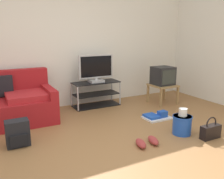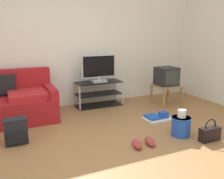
{
  "view_description": "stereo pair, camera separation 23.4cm",
  "coord_description": "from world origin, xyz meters",
  "px_view_note": "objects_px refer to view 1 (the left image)",
  "views": [
    {
      "loc": [
        -1.48,
        -2.5,
        1.54
      ],
      "look_at": [
        0.44,
        1.13,
        0.57
      ],
      "focal_mm": 39.33,
      "sensor_mm": 36.0,
      "label": 1
    },
    {
      "loc": [
        -1.27,
        -2.6,
        1.54
      ],
      "look_at": [
        0.44,
        1.13,
        0.57
      ],
      "focal_mm": 39.33,
      "sensor_mm": 36.0,
      "label": 2
    }
  ],
  "objects_px": {
    "handbag": "(211,131)",
    "sneakers_pair": "(147,142)",
    "cleaning_bucket": "(182,123)",
    "floor_tray": "(157,116)",
    "flat_tv": "(96,69)",
    "backpack": "(18,133)",
    "crt_tv": "(163,76)",
    "side_table": "(163,87)",
    "tv_stand": "(96,94)"
  },
  "relations": [
    {
      "from": "handbag",
      "to": "sneakers_pair",
      "type": "xyz_separation_m",
      "value": [
        -0.95,
        0.26,
        -0.07
      ]
    },
    {
      "from": "cleaning_bucket",
      "to": "floor_tray",
      "type": "bearing_deg",
      "value": 82.68
    },
    {
      "from": "flat_tv",
      "to": "backpack",
      "type": "distance_m",
      "value": 2.19
    },
    {
      "from": "backpack",
      "to": "crt_tv",
      "type": "bearing_deg",
      "value": 13.04
    },
    {
      "from": "side_table",
      "to": "floor_tray",
      "type": "bearing_deg",
      "value": -134.45
    },
    {
      "from": "side_table",
      "to": "backpack",
      "type": "height_order",
      "value": "side_table"
    },
    {
      "from": "flat_tv",
      "to": "handbag",
      "type": "height_order",
      "value": "flat_tv"
    },
    {
      "from": "flat_tv",
      "to": "side_table",
      "type": "relative_size",
      "value": 1.44
    },
    {
      "from": "side_table",
      "to": "handbag",
      "type": "relative_size",
      "value": 1.54
    },
    {
      "from": "backpack",
      "to": "handbag",
      "type": "bearing_deg",
      "value": -23.27
    },
    {
      "from": "tv_stand",
      "to": "floor_tray",
      "type": "height_order",
      "value": "tv_stand"
    },
    {
      "from": "tv_stand",
      "to": "cleaning_bucket",
      "type": "relative_size",
      "value": 2.38
    },
    {
      "from": "flat_tv",
      "to": "sneakers_pair",
      "type": "xyz_separation_m",
      "value": [
        -0.14,
        -2.01,
        -0.76
      ]
    },
    {
      "from": "sneakers_pair",
      "to": "floor_tray",
      "type": "relative_size",
      "value": 0.83
    },
    {
      "from": "crt_tv",
      "to": "handbag",
      "type": "height_order",
      "value": "crt_tv"
    },
    {
      "from": "crt_tv",
      "to": "backpack",
      "type": "relative_size",
      "value": 1.15
    },
    {
      "from": "handbag",
      "to": "floor_tray",
      "type": "distance_m",
      "value": 1.07
    },
    {
      "from": "tv_stand",
      "to": "side_table",
      "type": "bearing_deg",
      "value": -19.89
    },
    {
      "from": "floor_tray",
      "to": "tv_stand",
      "type": "bearing_deg",
      "value": 117.42
    },
    {
      "from": "tv_stand",
      "to": "flat_tv",
      "type": "distance_m",
      "value": 0.54
    },
    {
      "from": "cleaning_bucket",
      "to": "tv_stand",
      "type": "bearing_deg",
      "value": 105.64
    },
    {
      "from": "flat_tv",
      "to": "handbag",
      "type": "bearing_deg",
      "value": -70.42
    },
    {
      "from": "crt_tv",
      "to": "floor_tray",
      "type": "relative_size",
      "value": 0.88
    },
    {
      "from": "cleaning_bucket",
      "to": "flat_tv",
      "type": "bearing_deg",
      "value": 105.81
    },
    {
      "from": "handbag",
      "to": "cleaning_bucket",
      "type": "distance_m",
      "value": 0.42
    },
    {
      "from": "tv_stand",
      "to": "handbag",
      "type": "relative_size",
      "value": 2.93
    },
    {
      "from": "sneakers_pair",
      "to": "tv_stand",
      "type": "bearing_deg",
      "value": 85.94
    },
    {
      "from": "cleaning_bucket",
      "to": "backpack",
      "type": "bearing_deg",
      "value": 161.6
    },
    {
      "from": "floor_tray",
      "to": "cleaning_bucket",
      "type": "bearing_deg",
      "value": -97.32
    },
    {
      "from": "side_table",
      "to": "handbag",
      "type": "height_order",
      "value": "side_table"
    },
    {
      "from": "handbag",
      "to": "cleaning_bucket",
      "type": "height_order",
      "value": "cleaning_bucket"
    },
    {
      "from": "flat_tv",
      "to": "backpack",
      "type": "relative_size",
      "value": 2.02
    },
    {
      "from": "flat_tv",
      "to": "crt_tv",
      "type": "xyz_separation_m",
      "value": [
        1.38,
        -0.46,
        -0.19
      ]
    },
    {
      "from": "floor_tray",
      "to": "sneakers_pair",
      "type": "bearing_deg",
      "value": -135.03
    },
    {
      "from": "tv_stand",
      "to": "handbag",
      "type": "height_order",
      "value": "tv_stand"
    },
    {
      "from": "tv_stand",
      "to": "side_table",
      "type": "xyz_separation_m",
      "value": [
        1.38,
        -0.5,
        0.09
      ]
    },
    {
      "from": "side_table",
      "to": "crt_tv",
      "type": "height_order",
      "value": "crt_tv"
    },
    {
      "from": "side_table",
      "to": "handbag",
      "type": "bearing_deg",
      "value": -107.57
    },
    {
      "from": "floor_tray",
      "to": "crt_tv",
      "type": "bearing_deg",
      "value": 46.16
    },
    {
      "from": "tv_stand",
      "to": "cleaning_bucket",
      "type": "bearing_deg",
      "value": -74.36
    },
    {
      "from": "backpack",
      "to": "sneakers_pair",
      "type": "distance_m",
      "value": 1.79
    },
    {
      "from": "flat_tv",
      "to": "floor_tray",
      "type": "distance_m",
      "value": 1.58
    },
    {
      "from": "crt_tv",
      "to": "handbag",
      "type": "relative_size",
      "value": 1.26
    },
    {
      "from": "flat_tv",
      "to": "tv_stand",
      "type": "bearing_deg",
      "value": 90.0
    },
    {
      "from": "tv_stand",
      "to": "crt_tv",
      "type": "xyz_separation_m",
      "value": [
        1.38,
        -0.48,
        0.35
      ]
    },
    {
      "from": "flat_tv",
      "to": "floor_tray",
      "type": "xyz_separation_m",
      "value": [
        0.65,
        -1.22,
        -0.76
      ]
    },
    {
      "from": "crt_tv",
      "to": "cleaning_bucket",
      "type": "relative_size",
      "value": 1.02
    },
    {
      "from": "side_table",
      "to": "crt_tv",
      "type": "relative_size",
      "value": 1.23
    },
    {
      "from": "flat_tv",
      "to": "cleaning_bucket",
      "type": "distance_m",
      "value": 2.12
    },
    {
      "from": "cleaning_bucket",
      "to": "floor_tray",
      "type": "distance_m",
      "value": 0.75
    }
  ]
}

